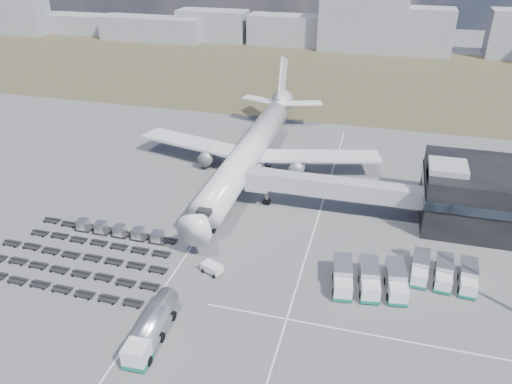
# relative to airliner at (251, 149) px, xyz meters

# --- Properties ---
(ground) EXTENTS (420.00, 420.00, 0.00)m
(ground) POSITION_rel_airliner_xyz_m (0.00, -32.38, -5.29)
(ground) COLOR #565659
(ground) RESTS_ON ground
(grass_strip) EXTENTS (420.00, 90.00, 0.01)m
(grass_strip) POSITION_rel_airliner_xyz_m (0.00, 77.62, -5.29)
(grass_strip) COLOR #47432A
(grass_strip) RESTS_ON ground
(lane_markings) EXTENTS (47.12, 110.00, 0.01)m
(lane_markings) POSITION_rel_airliner_xyz_m (9.77, -29.38, -5.29)
(lane_markings) COLOR silver
(lane_markings) RESTS_ON ground
(jet_bridge) EXTENTS (30.30, 3.80, 7.05)m
(jet_bridge) POSITION_rel_airliner_xyz_m (15.90, -11.95, -0.24)
(jet_bridge) COLOR #939399
(jet_bridge) RESTS_ON ground
(airliner) EXTENTS (51.59, 64.53, 17.62)m
(airliner) POSITION_rel_airliner_xyz_m (0.00, 0.00, 0.00)
(airliner) COLOR silver
(airliner) RESTS_ON ground
(skyline) EXTENTS (293.08, 23.35, 23.45)m
(skyline) POSITION_rel_airliner_xyz_m (5.97, 117.39, 3.17)
(skyline) COLOR gray
(skyline) RESTS_ON ground
(fuel_tanker) EXTENTS (3.27, 11.40, 3.65)m
(fuel_tanker) POSITION_rel_airliner_xyz_m (0.73, -47.99, -3.47)
(fuel_tanker) COLOR silver
(fuel_tanker) RESTS_ON ground
(pushback_tug) EXTENTS (3.54, 2.81, 1.42)m
(pushback_tug) POSITION_rel_airliner_xyz_m (3.39, -33.59, -4.58)
(pushback_tug) COLOR silver
(pushback_tug) RESTS_ON ground
(catering_truck) EXTENTS (3.14, 6.79, 3.04)m
(catering_truck) POSITION_rel_airliner_xyz_m (1.41, -2.12, -3.74)
(catering_truck) COLOR silver
(catering_truck) RESTS_ON ground
(service_trucks_near) EXTENTS (10.83, 8.77, 3.01)m
(service_trucks_near) POSITION_rel_airliner_xyz_m (25.73, -31.23, -3.66)
(service_trucks_near) COLOR silver
(service_trucks_near) RESTS_ON ground
(service_trucks_far) EXTENTS (9.28, 7.30, 2.68)m
(service_trucks_far) POSITION_rel_airliner_xyz_m (35.91, -26.81, -3.84)
(service_trucks_far) COLOR silver
(service_trucks_far) RESTS_ON ground
(uld_row) EXTENTS (16.27, 1.86, 1.78)m
(uld_row) POSITION_rel_airliner_xyz_m (-14.42, -28.42, -4.22)
(uld_row) COLOR black
(uld_row) RESTS_ON ground
(baggage_dollies) EXTENTS (29.26, 17.07, 0.66)m
(baggage_dollies) POSITION_rel_airliner_xyz_m (-17.19, -35.55, -4.96)
(baggage_dollies) COLOR black
(baggage_dollies) RESTS_ON ground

